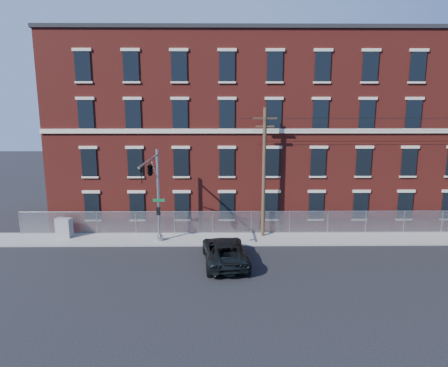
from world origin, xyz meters
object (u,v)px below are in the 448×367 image
at_px(utility_pole_near, 264,171).
at_px(pickup_truck, 225,251).
at_px(traffic_signal_mast, 152,178).
at_px(utility_cabinet, 64,228).

bearing_deg(utility_pole_near, pickup_truck, -120.67).
distance_m(traffic_signal_mast, utility_cabinet, 9.41).
height_order(pickup_truck, utility_cabinet, utility_cabinet).
relative_size(pickup_truck, utility_cabinet, 3.84).
distance_m(traffic_signal_mast, utility_pole_near, 8.70).
distance_m(utility_pole_near, pickup_truck, 7.56).
relative_size(traffic_signal_mast, utility_cabinet, 4.60).
distance_m(utility_pole_near, utility_cabinet, 16.23).
height_order(utility_pole_near, utility_cabinet, utility_pole_near).
bearing_deg(pickup_truck, traffic_signal_mast, -25.98).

